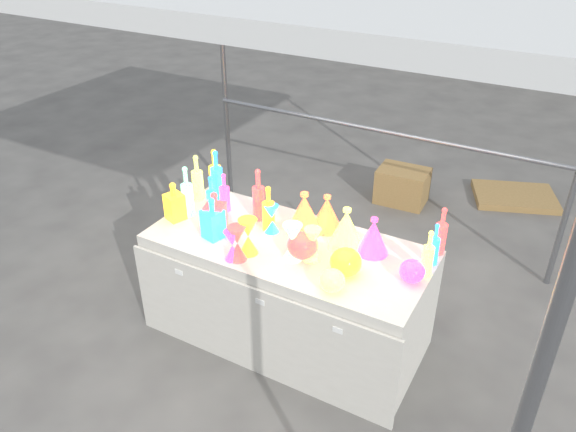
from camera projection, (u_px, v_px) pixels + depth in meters
The scene contains 33 objects.
ground at pixel (288, 333), 3.93m from camera, with size 80.00×80.00×0.00m, color slate.
display_table at pixel (287, 291), 3.73m from camera, with size 1.84×0.83×0.75m.
cardboard_box_closed at pixel (402, 186), 5.48m from camera, with size 0.48×0.35×0.35m, color #9F7B48.
cardboard_box_flat at pixel (515, 196), 5.58m from camera, with size 0.77×0.55×0.07m, color #9F7B48.
bottle_0 at pixel (215, 172), 4.02m from camera, with size 0.09×0.09×0.36m, color red, non-canonical shape.
bottle_1 at pixel (217, 175), 3.98m from camera, with size 0.09×0.09×0.37m, color green, non-canonical shape.
bottle_2 at pixel (258, 195), 3.72m from camera, with size 0.08×0.08×0.37m, color orange, non-canonical shape.
bottle_3 at pixel (224, 192), 3.84m from camera, with size 0.07×0.07×0.28m, color #1F67B5, non-canonical shape.
bottle_4 at pixel (197, 177), 3.97m from camera, with size 0.08×0.08×0.34m, color #166D8F, non-canonical shape.
bottle_5 at pixel (187, 191), 3.76m from camera, with size 0.08×0.08×0.36m, color #C92878, non-canonical shape.
bottle_6 at pixel (268, 208), 3.61m from camera, with size 0.08×0.08×0.32m, color red, non-canonical shape.
bottle_7 at pixel (212, 197), 3.75m from camera, with size 0.07×0.07×0.31m, color green, non-canonical shape.
decanter_0 at pixel (174, 201), 3.74m from camera, with size 0.11×0.11×0.27m, color red, non-canonical shape.
decanter_1 at pixel (215, 213), 3.58m from camera, with size 0.12×0.12×0.29m, color orange, non-canonical shape.
decanter_2 at pixel (213, 218), 3.54m from camera, with size 0.12×0.12×0.28m, color green, non-canonical shape.
hourglass_0 at pixel (237, 243), 3.34m from camera, with size 0.11×0.11×0.22m, color orange, non-canonical shape.
hourglass_1 at pixel (232, 245), 3.35m from camera, with size 0.10×0.10×0.20m, color #1F67B5, non-canonical shape.
hourglass_2 at pixel (312, 244), 3.34m from camera, with size 0.11×0.11×0.21m, color #166D8F, non-canonical shape.
hourglass_3 at pixel (293, 242), 3.34m from camera, with size 0.12×0.12×0.24m, color #C92878, non-canonical shape.
hourglass_4 at pixel (248, 236), 3.40m from camera, with size 0.12×0.12×0.24m, color red, non-canonical shape.
hourglass_5 at pixel (272, 219), 3.62m from camera, with size 0.10×0.10×0.19m, color green, non-canonical shape.
globe_0 at pixel (346, 263), 3.23m from camera, with size 0.19×0.19×0.15m, color red, non-canonical shape.
globe_1 at pixel (332, 282), 3.11m from camera, with size 0.15×0.15×0.12m, color #166D8F, non-canonical shape.
globe_2 at pixel (303, 247), 3.37m from camera, with size 0.19×0.19×0.15m, color orange, non-canonical shape.
globe_3 at pixel (412, 272), 3.18m from camera, with size 0.15×0.15×0.12m, color #1F67B5, non-canonical shape.
lampshade_0 at pixel (304, 212), 3.60m from camera, with size 0.24×0.24×0.28m, color yellow, non-canonical shape.
lampshade_1 at pixel (327, 212), 3.64m from camera, with size 0.21×0.21×0.24m, color yellow, non-canonical shape.
lampshade_2 at pixel (373, 235), 3.40m from camera, with size 0.20×0.20×0.24m, color #1F67B5, non-canonical shape.
lampshade_3 at pixel (346, 227), 3.45m from camera, with size 0.23×0.23×0.27m, color #166D8F, non-canonical shape.
bottle_8 at pixel (435, 244), 3.29m from camera, with size 0.06×0.06×0.28m, color green, non-canonical shape.
bottle_9 at pixel (441, 231), 3.37m from camera, with size 0.07×0.07×0.32m, color orange, non-canonical shape.
bottle_10 at pixel (428, 256), 3.21m from camera, with size 0.06×0.06×0.25m, color #1F67B5, non-canonical shape.
bottle_11 at pixel (428, 253), 3.19m from camera, with size 0.07×0.07×0.30m, color #166D8F, non-canonical shape.
Camera 1 is at (1.45, -2.59, 2.70)m, focal length 35.00 mm.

